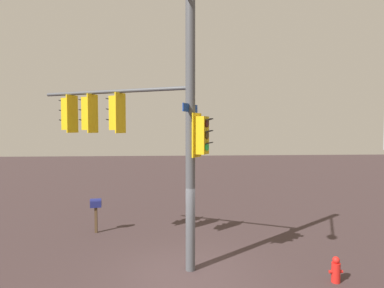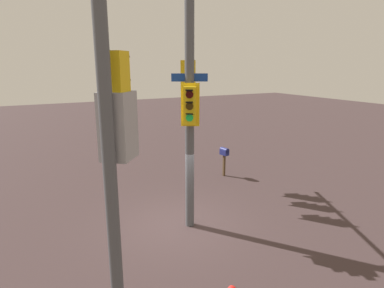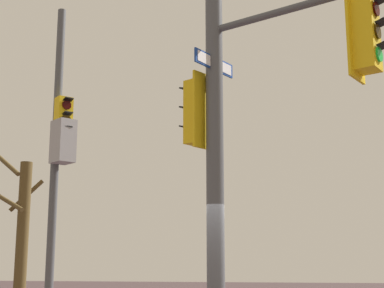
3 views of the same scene
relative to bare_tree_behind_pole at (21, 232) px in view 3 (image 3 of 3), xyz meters
The scene contains 3 objects.
main_signal_pole_assembly 11.43m from the bare_tree_behind_pole, 43.26° to the right, with size 5.63×5.57×8.51m.
secondary_pole_assembly 5.09m from the bare_tree_behind_pole, 54.08° to the right, with size 0.72×0.66×7.78m.
bare_tree_behind_pole is the anchor object (origin of this frame).
Camera 3 is at (1.20, -9.58, 1.58)m, focal length 54.57 mm.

